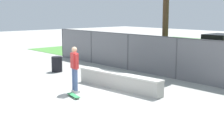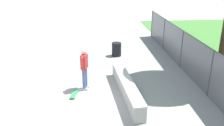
{
  "view_description": "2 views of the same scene",
  "coord_description": "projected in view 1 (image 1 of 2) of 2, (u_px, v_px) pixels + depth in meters",
  "views": [
    {
      "loc": [
        9.05,
        -6.94,
        3.19
      ],
      "look_at": [
        -0.28,
        1.3,
        1.15
      ],
      "focal_mm": 51.03,
      "sensor_mm": 36.0,
      "label": 1
    },
    {
      "loc": [
        8.53,
        0.39,
        4.85
      ],
      "look_at": [
        -0.82,
        1.21,
        1.27
      ],
      "focal_mm": 39.12,
      "sensor_mm": 36.0,
      "label": 2
    }
  ],
  "objects": [
    {
      "name": "car_black",
      "position": [
        219.0,
        46.0,
        21.39
      ],
      "size": [
        2.08,
        4.23,
        1.66
      ],
      "color": "black",
      "rests_on": "ground"
    },
    {
      "name": "skateboarder",
      "position": [
        75.0,
        68.0,
        12.41
      ],
      "size": [
        0.58,
        0.36,
        1.82
      ],
      "color": "beige",
      "rests_on": "ground"
    },
    {
      "name": "ground_plane",
      "position": [
        91.0,
        98.0,
        11.74
      ],
      "size": [
        80.0,
        80.0,
        0.0
      ],
      "primitive_type": "plane",
      "color": "#9E9E99"
    },
    {
      "name": "concrete_ledge",
      "position": [
        118.0,
        81.0,
        13.14
      ],
      "size": [
        4.31,
        0.81,
        0.66
      ],
      "color": "#A8A59E",
      "rests_on": "ground"
    },
    {
      "name": "chainlink_fence",
      "position": [
        176.0,
        57.0,
        14.88
      ],
      "size": [
        19.59,
        0.07,
        1.99
      ],
      "color": "#4C4C51",
      "rests_on": "ground"
    },
    {
      "name": "skateboard",
      "position": [
        74.0,
        95.0,
        11.88
      ],
      "size": [
        0.82,
        0.35,
        0.09
      ],
      "color": "#2D8C4C",
      "rests_on": "ground"
    },
    {
      "name": "trash_bin",
      "position": [
        57.0,
        64.0,
        16.86
      ],
      "size": [
        0.56,
        0.56,
        0.81
      ],
      "primitive_type": "cylinder",
      "color": "black",
      "rests_on": "ground"
    }
  ]
}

